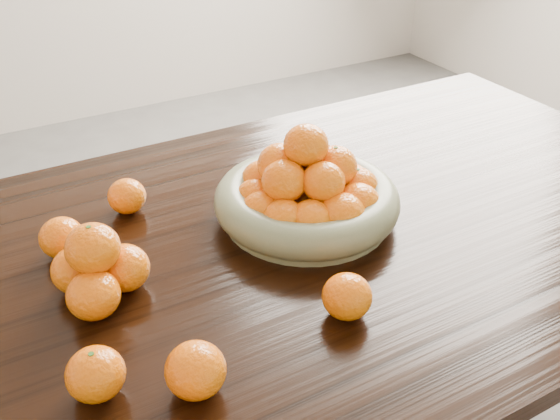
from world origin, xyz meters
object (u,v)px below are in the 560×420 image
dining_table (257,285)px  orange_pyramid (97,270)px  loose_orange_0 (96,374)px  fruit_bowl (307,193)px

dining_table → orange_pyramid: bearing=179.7°
orange_pyramid → loose_orange_0: 0.21m
fruit_bowl → orange_pyramid: size_ratio=2.24×
orange_pyramid → loose_orange_0: bearing=-106.4°
orange_pyramid → loose_orange_0: (-0.06, -0.20, -0.02)m
fruit_bowl → orange_pyramid: 0.42m
dining_table → fruit_bowl: bearing=16.8°
orange_pyramid → loose_orange_0: size_ratio=2.00×
fruit_bowl → loose_orange_0: (-0.48, -0.24, -0.02)m
dining_table → orange_pyramid: 0.32m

